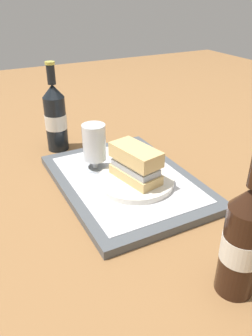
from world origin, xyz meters
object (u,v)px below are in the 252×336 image
at_px(sandwich, 135,163).
at_px(beer_glass, 94,146).
at_px(plate, 135,181).
at_px(beer_bottle, 55,117).
at_px(second_bottle, 243,240).

relative_size(sandwich, beer_glass, 1.12).
xyz_separation_m(plate, sandwich, (0.00, 0.00, 0.05)).
bearing_deg(beer_glass, beer_bottle, 10.00).
bearing_deg(sandwich, beer_bottle, 4.50).
xyz_separation_m(plate, beer_bottle, (0.32, 0.10, 0.08)).
height_order(beer_bottle, second_bottle, same).
relative_size(plate, second_bottle, 0.71).
bearing_deg(second_bottle, beer_glass, 7.38).
bearing_deg(plate, beer_bottle, 16.37).
height_order(beer_glass, beer_bottle, beer_bottle).
bearing_deg(beer_bottle, beer_glass, -170.00).
distance_m(beer_glass, second_bottle, 0.46).
bearing_deg(beer_glass, second_bottle, -172.62).
height_order(beer_glass, second_bottle, second_bottle).
xyz_separation_m(sandwich, second_bottle, (-0.35, -0.00, 0.03)).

